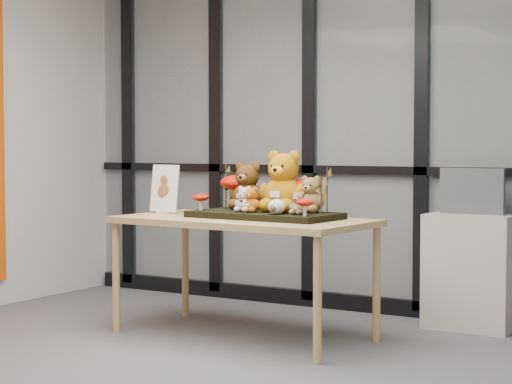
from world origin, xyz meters
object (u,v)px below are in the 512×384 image
Objects in this scene: bear_small_yellow at (251,198)px; mushroom_back_right at (306,193)px; display_table at (243,228)px; bear_beige_small at (298,202)px; diorama_tray at (264,215)px; mushroom_front_right at (305,206)px; bear_white_bow at (245,198)px; sign_holder at (164,190)px; bear_tan_back at (311,192)px; monitor at (472,191)px; plush_cream_hedgehog at (277,206)px; cabinet at (470,272)px; mushroom_back_left at (237,190)px; mushroom_front_left at (201,201)px; bear_brown_medium at (248,184)px; bear_pooh_yellow at (284,178)px.

bear_small_yellow is 0.35m from mushroom_back_right.
bear_small_yellow reaches higher than display_table.
display_table is at bearing 178.09° from bear_beige_small.
mushroom_front_right is (0.38, -0.17, 0.08)m from diorama_tray.
bear_white_bow is 0.70m from sign_holder.
mushroom_front_right is (0.10, -0.26, -0.07)m from bear_tan_back.
bear_tan_back reaches higher than display_table.
diorama_tray is 1.43m from monitor.
bear_beige_small is 1.10m from sign_holder.
bear_small_yellow is 1.72× the size of plush_cream_hedgehog.
display_table is at bearing -138.96° from cabinet.
plush_cream_hedgehog is (0.23, -0.07, -0.04)m from bear_small_yellow.
bear_small_yellow is at bearing -1.55° from sign_holder.
sign_holder is at bearing -172.33° from bear_tan_back.
bear_tan_back reaches higher than plush_cream_hedgehog.
bear_white_bow is 1.55m from monitor.
monitor is at bearing 30.64° from mushroom_back_left.
bear_tan_back is at bearing 8.74° from sign_holder.
sign_holder is at bearing 171.31° from mushroom_front_right.
bear_beige_small is 0.67m from mushroom_back_left.
cabinet is at bearing 30.06° from mushroom_back_left.
diorama_tray is 0.33m from bear_beige_small.
mushroom_front_left is at bearing -159.85° from mushroom_back_right.
bear_small_yellow is at bearing -49.81° from bear_brown_medium.
bear_pooh_yellow is at bearing -144.14° from mushroom_back_right.
mushroom_back_left is 2.11× the size of mushroom_front_right.
mushroom_front_right is at bearing -38.34° from bear_beige_small.
mushroom_back_right reaches higher than diorama_tray.
plush_cream_hedgehog is 0.87× the size of mushroom_front_left.
plush_cream_hedgehog is (0.17, -0.15, 0.07)m from diorama_tray.
sign_holder is at bearing 174.49° from plush_cream_hedgehog.
bear_pooh_yellow reaches higher than plush_cream_hedgehog.
sign_holder is at bearing 176.55° from bear_white_bow.
mushroom_back_left is (-0.61, 0.27, 0.04)m from bear_beige_small.
bear_small_yellow is 0.41× the size of monitor.
mushroom_back_right is at bearing 140.56° from bear_tan_back.
plush_cream_hedgehog is 0.13× the size of cabinet.
diorama_tray is 8.03× the size of mushroom_front_right.
mushroom_back_right is at bearing 39.51° from bear_white_bow.
bear_tan_back is at bearing 13.46° from mushroom_front_left.
cabinet is at bearing 46.36° from diorama_tray.
bear_pooh_yellow reaches higher than mushroom_front_right.
bear_beige_small reaches higher than mushroom_front_left.
mushroom_back_right is (0.27, 0.22, 0.03)m from bear_small_yellow.
bear_beige_small is 1.38m from cabinet.
monitor is at bearing 35.95° from mushroom_front_left.
bear_beige_small is 1.53× the size of plush_cream_hedgehog.
bear_brown_medium is 1.38× the size of mushroom_back_left.
mushroom_front_right is at bearing -6.01° from mushroom_front_left.
bear_beige_small is (0.01, -0.18, -0.05)m from bear_tan_back.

